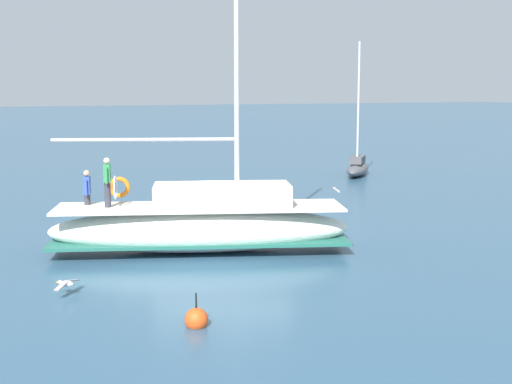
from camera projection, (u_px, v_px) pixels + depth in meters
ground_plane at (232, 238)px, 24.54m from camera, size 400.00×400.00×0.00m
main_sailboat at (202, 223)px, 22.50m from camera, size 5.65×9.83×13.35m
moored_catamaran at (358, 166)px, 42.44m from camera, size 4.32×4.03×7.94m
seagull at (66, 284)px, 17.78m from camera, size 0.86×0.77×0.17m
mooring_buoy at (196, 319)px, 15.43m from camera, size 0.52×0.52×0.86m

